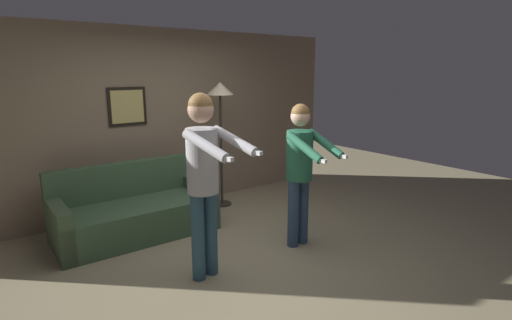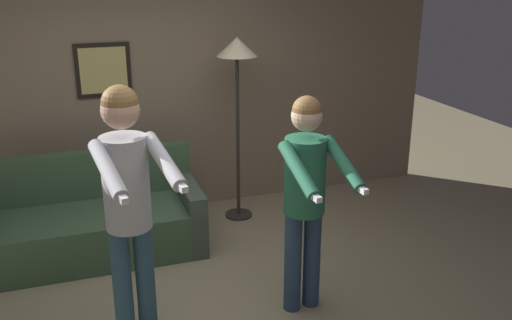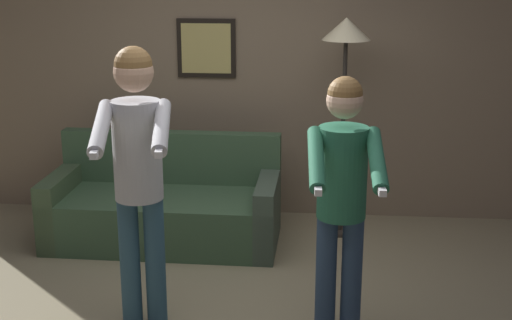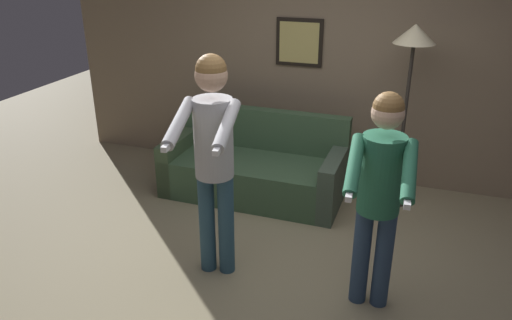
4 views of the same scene
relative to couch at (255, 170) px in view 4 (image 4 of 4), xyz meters
The scene contains 6 objects.
ground_plane 1.50m from the couch, 64.28° to the right, with size 12.00×12.00×0.00m, color #998C69.
back_wall_assembly 1.44m from the couch, 51.23° to the left, with size 6.40×0.09×2.60m.
couch is the anchor object (origin of this frame).
torchiere_lamp 2.00m from the couch, 11.97° to the left, with size 0.40×0.40×1.85m.
person_standing_left 1.68m from the couch, 83.27° to the right, with size 0.51×0.77×1.82m.
person_standing_right 2.15m from the couch, 45.66° to the right, with size 0.46×0.69×1.66m.
Camera 4 is at (0.98, -3.31, 2.52)m, focal length 35.00 mm.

